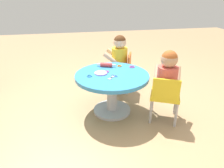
# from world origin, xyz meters

# --- Properties ---
(ground_plane) EXTENTS (10.00, 10.00, 0.00)m
(ground_plane) POSITION_xyz_m (0.00, 0.00, 0.00)
(ground_plane) COLOR tan
(craft_table) EXTENTS (0.82, 0.82, 0.48)m
(craft_table) POSITION_xyz_m (0.00, 0.00, 0.35)
(craft_table) COLOR silver
(craft_table) RESTS_ON ground
(child_chair_left) EXTENTS (0.40, 0.40, 0.54)m
(child_chair_left) POSITION_xyz_m (-0.29, -0.52, 0.31)
(child_chair_left) COLOR #B7B7BC
(child_chair_left) RESTS_ON ground
(seated_child_left) EXTENTS (0.43, 0.39, 0.51)m
(seated_child_left) POSITION_xyz_m (-0.25, -0.54, 0.53)
(seated_child_left) COLOR #3F4772
(seated_child_left) RESTS_ON ground
(child_chair_right) EXTENTS (0.39, 0.39, 0.54)m
(child_chair_right) POSITION_xyz_m (0.54, -0.25, 0.31)
(child_chair_right) COLOR #B7B7BC
(child_chair_right) RESTS_ON ground
(seated_child_right) EXTENTS (0.37, 0.42, 0.51)m
(seated_child_right) POSITION_xyz_m (0.55, -0.21, 0.53)
(seated_child_right) COLOR #3F4772
(seated_child_right) RESTS_ON ground
(rolling_pin) EXTENTS (0.10, 0.22, 0.05)m
(rolling_pin) POSITION_xyz_m (0.25, 0.02, 0.50)
(rolling_pin) COLOR #D83F3F
(rolling_pin) RESTS_ON craft_table
(craft_scissors) EXTENTS (0.14, 0.13, 0.01)m
(craft_scissors) POSITION_xyz_m (-0.08, 0.00, 0.48)
(craft_scissors) COLOR silver
(craft_scissors) RESTS_ON craft_table
(playdough_blob_0) EXTENTS (0.14, 0.14, 0.01)m
(playdough_blob_0) POSITION_xyz_m (0.04, 0.12, 0.48)
(playdough_blob_0) COLOR #CC99E5
(playdough_blob_0) RESTS_ON craft_table
(cookie_cutter_0) EXTENTS (0.05, 0.05, 0.01)m
(cookie_cutter_0) POSITION_xyz_m (0.08, 0.05, 0.48)
(cookie_cutter_0) COLOR #D83FA5
(cookie_cutter_0) RESTS_ON craft_table
(cookie_cutter_1) EXTENTS (0.06, 0.06, 0.01)m
(cookie_cutter_1) POSITION_xyz_m (-0.01, 0.25, 0.48)
(cookie_cutter_1) COLOR #3F99D8
(cookie_cutter_1) RESTS_ON craft_table
(cookie_cutter_2) EXTENTS (0.05, 0.05, 0.01)m
(cookie_cutter_2) POSITION_xyz_m (0.24, -0.14, 0.48)
(cookie_cutter_2) COLOR orange
(cookie_cutter_2) RESTS_ON craft_table
(cookie_cutter_3) EXTENTS (0.06, 0.06, 0.01)m
(cookie_cutter_3) POSITION_xyz_m (0.18, -0.28, 0.48)
(cookie_cutter_3) COLOR #D83FA5
(cookie_cutter_3) RESTS_ON craft_table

